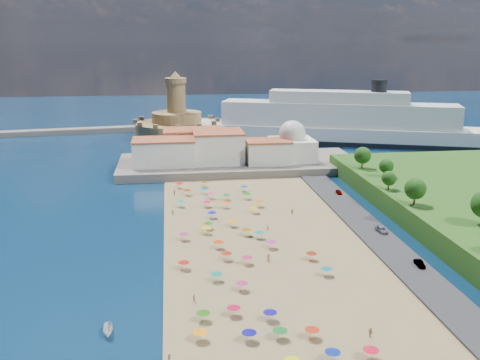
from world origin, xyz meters
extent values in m
plane|color=#071938|center=(0.00, 0.00, 0.00)|extent=(700.00, 700.00, 0.00)
cube|color=#59544C|center=(10.00, 73.00, 1.50)|extent=(90.00, 36.00, 3.00)
cube|color=#59544C|center=(-12.00, 108.00, 1.20)|extent=(18.00, 70.00, 2.40)
cube|color=silver|center=(-18.00, 69.00, 7.50)|extent=(22.00, 14.00, 9.00)
cube|color=silver|center=(2.00, 71.00, 8.50)|extent=(18.00, 16.00, 11.00)
cube|color=silver|center=(20.00, 67.00, 7.00)|extent=(16.00, 12.00, 8.00)
cube|color=silver|center=(-6.00, 83.00, 8.00)|extent=(24.00, 14.00, 10.00)
cube|color=silver|center=(30.00, 71.00, 7.00)|extent=(16.00, 16.00, 8.00)
sphere|color=silver|center=(30.00, 71.00, 13.00)|extent=(10.00, 10.00, 10.00)
cylinder|color=silver|center=(30.00, 71.00, 16.80)|extent=(1.20, 1.20, 1.60)
cylinder|color=#9E7A4F|center=(-12.00, 138.00, 4.00)|extent=(40.00, 40.00, 8.00)
cylinder|color=#9E7A4F|center=(-12.00, 138.00, 10.50)|extent=(24.00, 24.00, 5.00)
cylinder|color=#9E7A4F|center=(-12.00, 138.00, 20.00)|extent=(9.00, 9.00, 14.00)
cylinder|color=#9E7A4F|center=(-12.00, 138.00, 28.20)|extent=(10.40, 10.40, 2.40)
cone|color=#9E7A4F|center=(-12.00, 138.00, 30.90)|extent=(6.00, 6.00, 3.00)
cube|color=black|center=(62.19, 116.86, 1.09)|extent=(134.53, 64.81, 2.18)
cube|color=silver|center=(62.19, 116.86, 4.04)|extent=(133.45, 64.10, 8.08)
cube|color=silver|center=(62.19, 116.86, 13.47)|extent=(106.88, 51.62, 10.78)
cube|color=silver|center=(62.19, 116.86, 21.55)|extent=(63.41, 33.07, 5.39)
cylinder|color=black|center=(79.10, 110.80, 26.94)|extent=(7.18, 7.18, 5.39)
cylinder|color=gray|center=(13.41, -54.46, 1.25)|extent=(0.07, 0.07, 2.00)
cone|color=red|center=(13.41, -54.46, 2.15)|extent=(2.50, 2.50, 0.60)
cylinder|color=gray|center=(-5.57, 38.67, 1.25)|extent=(0.07, 0.07, 2.00)
cone|color=#0D6178|center=(-5.57, 38.67, 2.15)|extent=(2.50, 2.50, 0.60)
cylinder|color=gray|center=(-13.16, -0.84, 1.25)|extent=(0.07, 0.07, 2.00)
cone|color=#B52685|center=(-13.16, -0.84, 2.15)|extent=(2.50, 2.50, 0.60)
cylinder|color=gray|center=(14.31, -16.63, 1.25)|extent=(0.07, 0.07, 2.00)
cone|color=maroon|center=(14.31, -16.63, 2.15)|extent=(2.50, 2.50, 0.60)
cylinder|color=gray|center=(0.86, -47.14, 1.25)|extent=(0.07, 0.07, 2.00)
cone|color=#126924|center=(0.86, -47.14, 2.15)|extent=(2.50, 2.50, 0.60)
cylinder|color=gray|center=(-4.17, -47.12, 1.25)|extent=(0.07, 0.07, 2.00)
cone|color=#0D0B8F|center=(-4.17, -47.12, 2.15)|extent=(2.50, 2.50, 0.60)
cylinder|color=gray|center=(-5.04, 47.09, 1.25)|extent=(0.07, 0.07, 2.00)
cone|color=brown|center=(-5.04, 47.09, 2.15)|extent=(2.50, 2.50, 0.60)
cylinder|color=gray|center=(-2.87, -29.21, 1.25)|extent=(0.07, 0.07, 2.00)
cone|color=#B52666|center=(-2.87, -29.21, 2.15)|extent=(2.50, 2.50, 0.60)
cylinder|color=gray|center=(6.99, 17.40, 1.25)|extent=(0.07, 0.07, 2.00)
cone|color=#FFAB0B|center=(6.99, 17.40, 2.15)|extent=(2.50, 2.50, 0.60)
cylinder|color=gray|center=(-10.78, 37.69, 1.25)|extent=(0.07, 0.07, 2.00)
cone|color=#972F0D|center=(-10.78, 37.69, 2.15)|extent=(2.50, 2.50, 0.60)
cylinder|color=gray|center=(-5.31, -7.24, 1.25)|extent=(0.07, 0.07, 2.00)
cone|color=red|center=(-5.31, -7.24, 2.15)|extent=(2.50, 2.50, 0.60)
cylinder|color=gray|center=(-13.17, 25.85, 1.25)|extent=(0.07, 0.07, 2.00)
cone|color=teal|center=(-13.17, 25.85, 2.15)|extent=(2.50, 2.50, 0.60)
cylinder|color=gray|center=(-0.10, -16.96, 1.25)|extent=(0.07, 0.07, 2.00)
cone|color=#B0254F|center=(-0.10, -16.96, 2.15)|extent=(2.50, 2.50, 0.60)
cylinder|color=gray|center=(6.92, 31.19, 1.25)|extent=(0.07, 0.07, 2.00)
cone|color=#15771A|center=(6.92, 31.19, 2.15)|extent=(2.50, 2.50, 0.60)
cylinder|color=gray|center=(6.85, -8.81, 1.25)|extent=(0.07, 0.07, 2.00)
cone|color=#B1258E|center=(6.85, -8.81, 2.15)|extent=(2.50, 2.50, 0.60)
cylinder|color=gray|center=(7.49, -54.27, 1.25)|extent=(0.07, 0.07, 2.00)
cone|color=#0B2394|center=(7.49, -54.27, 2.15)|extent=(2.50, 2.50, 0.60)
cylinder|color=gray|center=(-13.09, 45.89, 1.25)|extent=(0.07, 0.07, 2.00)
cone|color=red|center=(-13.09, 45.89, 2.15)|extent=(2.50, 2.50, 0.60)
cylinder|color=gray|center=(-7.51, 2.80, 1.25)|extent=(0.07, 0.07, 2.00)
cone|color=yellow|center=(-7.51, 2.80, 2.15)|extent=(2.50, 2.50, 0.60)
cylinder|color=gray|center=(-12.00, -45.94, 1.25)|extent=(0.07, 0.07, 2.00)
cone|color=orange|center=(-12.00, -45.94, 2.15)|extent=(2.50, 2.50, 0.60)
cylinder|color=gray|center=(-0.30, 7.23, 1.25)|extent=(0.07, 0.07, 2.00)
cone|color=orange|center=(-0.30, 7.23, 2.15)|extent=(2.50, 2.50, 0.60)
cylinder|color=gray|center=(-5.68, -38.67, 1.25)|extent=(0.07, 0.07, 2.00)
cone|color=#B50E3B|center=(-5.68, -38.67, 2.15)|extent=(2.50, 2.50, 0.60)
cylinder|color=gray|center=(0.69, 31.05, 1.25)|extent=(0.07, 0.07, 2.00)
cone|color=#136C35|center=(0.69, 31.05, 2.15)|extent=(2.50, 2.50, 0.60)
cylinder|color=gray|center=(-13.74, -17.82, 1.25)|extent=(0.07, 0.07, 2.00)
cone|color=red|center=(-13.74, -17.82, 2.15)|extent=(2.50, 2.50, 0.60)
cylinder|color=gray|center=(-4.25, -14.10, 1.25)|extent=(0.07, 0.07, 2.00)
cone|color=maroon|center=(-4.25, -14.10, 2.15)|extent=(2.50, 2.50, 0.60)
cylinder|color=gray|center=(-3.78, 32.91, 1.25)|extent=(0.07, 0.07, 2.00)
cone|color=#CA2B7B|center=(-3.78, 32.91, 2.15)|extent=(2.50, 2.50, 0.60)
cylinder|color=gray|center=(-7.44, -24.45, 1.25)|extent=(0.07, 0.07, 2.00)
cone|color=#0D7C62|center=(-7.44, -24.45, 2.15)|extent=(2.50, 2.50, 0.60)
cone|color=#D8DF0C|center=(0.92, -55.64, 2.15)|extent=(2.50, 2.50, 0.60)
cylinder|color=gray|center=(-6.68, 6.15, 1.25)|extent=(0.07, 0.07, 2.00)
cone|color=#1B6D13|center=(-6.68, 6.15, 2.15)|extent=(2.50, 2.50, 0.60)
cylinder|color=gray|center=(5.12, -2.07, 1.25)|extent=(0.07, 0.07, 2.00)
cone|color=#0D7579|center=(5.12, -2.07, 2.15)|extent=(2.50, 2.50, 0.60)
cylinder|color=gray|center=(0.39, -41.13, 1.25)|extent=(0.07, 0.07, 2.00)
cone|color=#140A8E|center=(0.39, -41.13, 2.15)|extent=(2.50, 2.50, 0.60)
cylinder|color=gray|center=(-5.63, 24.74, 1.25)|extent=(0.07, 0.07, 2.00)
cone|color=#D2104C|center=(-5.63, 24.74, 2.15)|extent=(2.50, 2.50, 0.60)
cylinder|color=gray|center=(2.24, 0.20, 1.25)|extent=(0.07, 0.07, 2.00)
cone|color=#81550B|center=(2.24, 0.20, 2.15)|extent=(2.50, 2.50, 0.60)
cylinder|color=gray|center=(6.10, -47.57, 1.25)|extent=(0.07, 0.07, 2.00)
cone|color=red|center=(6.10, -47.57, 2.15)|extent=(2.50, 2.50, 0.60)
cylinder|color=gray|center=(7.27, 39.43, 1.25)|extent=(0.07, 0.07, 2.00)
cone|color=#0E49B9|center=(7.27, 39.43, 2.15)|extent=(2.50, 2.50, 0.60)
cylinder|color=gray|center=(15.24, -24.90, 1.25)|extent=(0.07, 0.07, 2.00)
cone|color=#0E6C86|center=(15.24, -24.90, 2.15)|extent=(2.50, 2.50, 0.60)
cylinder|color=gray|center=(-11.09, -39.75, 1.25)|extent=(0.07, 0.07, 2.00)
cone|color=#256812|center=(-11.09, -39.75, 2.15)|extent=(2.50, 2.50, 0.60)
cylinder|color=gray|center=(-0.61, 23.16, 1.25)|extent=(0.07, 0.07, 2.00)
cone|color=orange|center=(-0.61, 23.16, 2.15)|extent=(2.50, 2.50, 0.60)
cylinder|color=gray|center=(-5.05, 14.70, 1.25)|extent=(0.07, 0.07, 2.00)
cone|color=#0D17B1|center=(-5.05, 14.70, 2.15)|extent=(2.50, 2.50, 0.60)
cylinder|color=gray|center=(9.53, 23.05, 1.25)|extent=(0.07, 0.07, 2.00)
cone|color=#D4660B|center=(9.53, 23.05, 2.15)|extent=(2.50, 2.50, 0.60)
imported|color=tan|center=(-14.87, 38.61, 1.18)|extent=(0.99, 1.16, 1.86)
imported|color=tan|center=(4.75, -16.17, 1.19)|extent=(1.09, 1.04, 1.88)
imported|color=tan|center=(-15.59, 18.54, 1.19)|extent=(1.38, 1.08, 1.88)
imported|color=tan|center=(8.10, 2.74, 1.14)|extent=(0.68, 0.48, 1.78)
imported|color=tan|center=(15.63, -48.66, 1.15)|extent=(1.02, 1.08, 1.79)
imported|color=tan|center=(-16.97, -51.61, 1.13)|extent=(0.69, 0.94, 1.77)
imported|color=tan|center=(-12.36, -32.79, 1.13)|extent=(0.73, 0.77, 1.77)
imported|color=tan|center=(17.28, 14.99, 1.06)|extent=(1.56, 1.00, 1.61)
imported|color=white|center=(-27.00, -41.62, 0.78)|extent=(1.81, 4.15, 1.57)
imported|color=gray|center=(36.00, -23.81, 1.32)|extent=(1.53, 3.84, 1.24)
imported|color=gray|center=(36.00, -2.89, 1.36)|extent=(2.30, 4.73, 1.33)
imported|color=gray|center=(36.00, 31.51, 1.31)|extent=(1.66, 3.67, 1.22)
cylinder|color=#382314|center=(46.27, 1.70, 7.55)|extent=(0.50, 0.50, 3.10)
sphere|color=#14380F|center=(46.27, 1.70, 10.33)|extent=(5.57, 5.57, 5.57)
cylinder|color=#382314|center=(45.52, 16.57, 7.17)|extent=(0.50, 0.50, 2.34)
sphere|color=#14380F|center=(45.52, 16.57, 9.27)|extent=(4.21, 4.21, 4.21)
cylinder|color=#382314|center=(50.31, 30.08, 7.25)|extent=(0.50, 0.50, 2.51)
sphere|color=#14380F|center=(50.31, 30.08, 9.51)|extent=(4.51, 4.51, 4.51)
cylinder|color=#382314|center=(47.16, 42.38, 7.55)|extent=(0.50, 0.50, 3.10)
sphere|color=#14380F|center=(47.16, 42.38, 10.34)|extent=(5.58, 5.58, 5.58)
camera|label=1|loc=(-15.84, -122.92, 47.57)|focal=40.00mm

